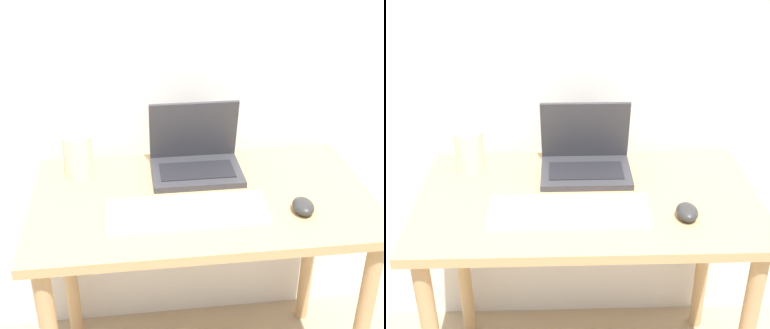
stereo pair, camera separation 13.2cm
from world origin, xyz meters
TOP-DOWN VIEW (x-y plane):
  - wall_back at (0.00, 0.66)m, footprint 6.00×0.05m
  - desk at (0.00, 0.30)m, footprint 1.04×0.60m
  - laptop at (0.00, 0.46)m, footprint 0.29×0.22m
  - keyboard at (-0.06, 0.20)m, footprint 0.46×0.16m
  - mouse at (0.28, 0.17)m, footprint 0.06×0.09m
  - vase at (-0.38, 0.47)m, footprint 0.09×0.09m

SIDE VIEW (x-z plane):
  - desk at x=0.00m, z-range 0.26..1.04m
  - keyboard at x=-0.06m, z-range 0.78..0.80m
  - mouse at x=0.28m, z-range 0.78..0.82m
  - laptop at x=0.00m, z-range 0.71..0.94m
  - vase at x=-0.38m, z-range 0.77..0.98m
  - wall_back at x=0.00m, z-range 0.00..2.50m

